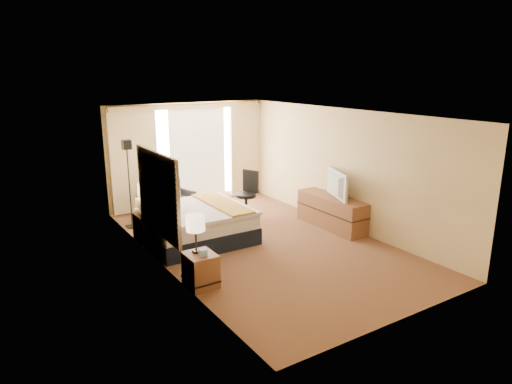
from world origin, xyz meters
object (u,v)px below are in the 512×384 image
nightstand_right (147,226)px  nightstand_left (201,270)px  lamp_left (195,224)px  television (333,184)px  floor_lamp (128,166)px  desk_chair (248,196)px  media_dresser (331,212)px  bed (196,224)px  lamp_right (145,190)px  loveseat (166,204)px

nightstand_right → nightstand_left: bearing=-90.0°
lamp_left → television: 3.79m
floor_lamp → desk_chair: size_ratio=1.78×
desk_chair → media_dresser: bearing=-79.3°
nightstand_left → media_dresser: media_dresser is taller
nightstand_right → bed: size_ratio=0.27×
nightstand_right → television: television is taller
lamp_right → nightstand_right: bearing=-117.0°
lamp_right → television: (3.64, -1.53, -0.04)m
desk_chair → television: bearing=-81.3°
desk_chair → lamp_left: bearing=-157.7°
nightstand_right → television: 4.01m
desk_chair → television: 2.11m
nightstand_left → media_dresser: bearing=15.8°
nightstand_left → floor_lamp: (-0.03, 3.43, 1.10)m
nightstand_left → nightstand_right: same height
television → desk_chair: bearing=52.2°
nightstand_right → television: size_ratio=0.54×
media_dresser → lamp_left: 3.92m
floor_lamp → desk_chair: bearing=-15.1°
nightstand_right → lamp_right: (0.01, 0.02, 0.76)m
lamp_left → television: bearing=14.1°
bed → loveseat: bearing=85.7°
nightstand_right → bed: bed is taller
floor_lamp → loveseat: bearing=24.0°
media_dresser → lamp_right: bearing=158.3°
floor_lamp → lamp_right: size_ratio=3.10×
loveseat → lamp_left: bearing=-120.5°
media_dresser → bed: bed is taller
nightstand_right → floor_lamp: (-0.03, 0.93, 1.10)m
lamp_right → lamp_left: bearing=-90.9°
nightstand_left → television: 3.85m
nightstand_left → television: (3.65, 0.99, 0.72)m
loveseat → television: size_ratio=1.38×
bed → lamp_right: (-0.80, 0.62, 0.68)m
nightstand_right → television: (3.65, -1.51, 0.72)m
nightstand_left → lamp_right: lamp_right is taller
lamp_left → lamp_right: lamp_left is taller
nightstand_left → lamp_left: lamp_left is taller
nightstand_left → floor_lamp: bearing=90.5°
floor_lamp → lamp_left: 3.38m
nightstand_left → lamp_left: size_ratio=0.87×
lamp_right → floor_lamp: bearing=92.5°
desk_chair → lamp_right: bearing=161.2°
lamp_left → loveseat: bearing=75.4°
nightstand_right → lamp_left: lamp_left is taller
lamp_left → television: size_ratio=0.62×
media_dresser → television: bearing=-130.9°
media_dresser → lamp_left: size_ratio=2.84×
nightstand_left → floor_lamp: size_ratio=0.28×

